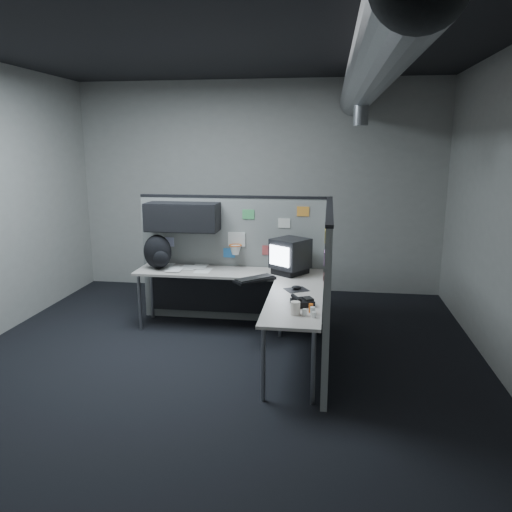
% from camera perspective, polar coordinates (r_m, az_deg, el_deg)
% --- Properties ---
extents(room, '(5.62, 5.62, 3.22)m').
position_cam_1_polar(room, '(4.88, 2.08, 10.78)').
color(room, black).
rests_on(room, ground).
extents(partition_back, '(2.44, 0.42, 1.63)m').
position_cam_1_polar(partition_back, '(6.35, -4.07, 1.18)').
color(partition_back, gray).
rests_on(partition_back, ground).
extents(partition_right, '(0.07, 2.23, 1.63)m').
position_cam_1_polar(partition_right, '(5.26, 8.13, -3.33)').
color(partition_right, gray).
rests_on(partition_right, ground).
extents(desk, '(2.31, 2.11, 0.73)m').
position_cam_1_polar(desk, '(5.86, -1.29, -3.63)').
color(desk, '#B5ACA3').
rests_on(desk, ground).
extents(monitor, '(0.52, 0.52, 0.43)m').
position_cam_1_polar(monitor, '(5.98, 3.93, 0.03)').
color(monitor, black).
rests_on(monitor, desk).
extents(keyboard, '(0.48, 0.47, 0.04)m').
position_cam_1_polar(keyboard, '(5.69, -0.14, -2.67)').
color(keyboard, black).
rests_on(keyboard, desk).
extents(mouse, '(0.29, 0.27, 0.05)m').
position_cam_1_polar(mouse, '(5.36, 4.65, -3.72)').
color(mouse, black).
rests_on(mouse, desk).
extents(phone, '(0.25, 0.26, 0.09)m').
position_cam_1_polar(phone, '(4.87, 5.29, -5.21)').
color(phone, black).
rests_on(phone, desk).
extents(bottles, '(0.13, 0.18, 0.08)m').
position_cam_1_polar(bottles, '(4.61, 6.24, -6.25)').
color(bottles, silver).
rests_on(bottles, desk).
extents(cup, '(0.10, 0.10, 0.12)m').
position_cam_1_polar(cup, '(4.59, 4.52, -5.96)').
color(cup, silver).
rests_on(cup, desk).
extents(papers, '(0.72, 0.47, 0.02)m').
position_cam_1_polar(papers, '(6.33, -8.30, -1.35)').
color(papers, white).
rests_on(papers, desk).
extents(backpack, '(0.41, 0.37, 0.43)m').
position_cam_1_polar(backpack, '(6.32, -11.15, 0.40)').
color(backpack, black).
rests_on(backpack, desk).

